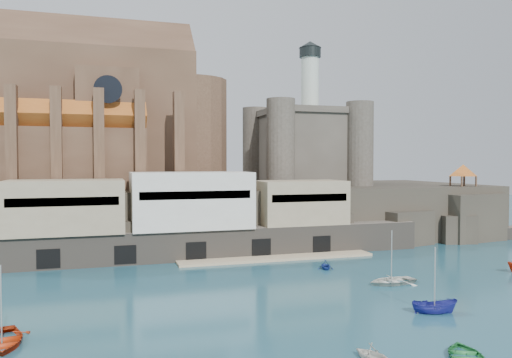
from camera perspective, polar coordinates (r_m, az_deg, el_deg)
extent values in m
plane|color=#1A4555|center=(58.81, 6.54, -12.41)|extent=(300.00, 300.00, 0.00)
cube|color=black|center=(95.45, -3.15, -3.79)|extent=(100.00, 34.00, 10.00)
cube|color=black|center=(76.55, -16.35, -6.81)|extent=(9.00, 5.00, 6.00)
cube|color=black|center=(78.61, -3.78, -6.51)|extent=(9.00, 5.00, 6.00)
cube|color=black|center=(84.13, 7.62, -5.96)|extent=(9.00, 5.00, 6.00)
cube|color=black|center=(91.93, 16.76, -5.35)|extent=(9.00, 5.00, 6.00)
cube|color=#635A4F|center=(77.13, -5.79, -7.24)|extent=(70.00, 6.00, 4.50)
cube|color=tan|center=(75.84, 2.42, -9.00)|extent=(30.00, 4.00, 0.40)
cube|color=black|center=(73.27, -22.63, -8.39)|extent=(3.00, 0.40, 2.60)
cube|color=black|center=(72.98, -14.71, -8.34)|extent=(3.00, 0.40, 2.60)
cube|color=black|center=(74.06, -6.88, -8.14)|extent=(3.00, 0.40, 2.60)
cube|color=black|center=(76.44, 0.59, -7.81)|extent=(3.00, 0.40, 2.60)
cube|color=black|center=(80.01, 7.48, -7.38)|extent=(3.00, 0.40, 2.60)
cube|color=gray|center=(76.09, -20.92, -2.93)|extent=(16.00, 9.00, 7.50)
cube|color=silver|center=(76.97, -7.42, -2.39)|extent=(18.00, 9.00, 8.50)
cube|color=gray|center=(81.99, 5.10, -2.64)|extent=(14.00, 8.00, 7.00)
cube|color=#483122|center=(94.49, -19.06, 6.37)|extent=(38.00, 14.00, 24.00)
cube|color=#483122|center=(96.18, -19.14, 13.51)|extent=(38.00, 13.01, 13.01)
cylinder|color=#483122|center=(95.64, -7.54, 5.21)|extent=(14.00, 14.00, 20.00)
cube|color=#483122|center=(94.31, -16.60, 5.19)|extent=(10.00, 20.00, 20.00)
cube|color=#483122|center=(84.95, -21.92, 2.11)|extent=(28.00, 5.00, 10.00)
cube|color=#483122|center=(103.90, -21.04, 2.08)|extent=(28.00, 5.00, 10.00)
cube|color=#AB551D|center=(85.24, -21.98, 6.55)|extent=(28.00, 5.66, 5.66)
cube|color=#AB551D|center=(104.13, -21.09, 5.71)|extent=(28.00, 5.66, 5.66)
cylinder|color=black|center=(82.89, -16.57, 9.81)|extent=(4.40, 0.30, 4.40)
cube|color=#483122|center=(82.73, -26.14, 4.14)|extent=(1.60, 2.20, 16.00)
cube|color=#483122|center=(82.00, -21.84, 4.22)|extent=(1.60, 2.20, 16.00)
cube|color=#483122|center=(81.73, -17.49, 4.28)|extent=(1.60, 2.20, 16.00)
cube|color=#483122|center=(81.92, -13.14, 4.31)|extent=(1.60, 2.20, 16.00)
cube|color=#483122|center=(82.59, -8.83, 4.32)|extent=(1.60, 2.20, 16.00)
cube|color=#413B33|center=(100.98, 5.56, 3.34)|extent=(16.00, 16.00, 14.00)
cube|color=#413B33|center=(101.43, 5.58, 7.52)|extent=(17.00, 17.00, 1.20)
cylinder|color=#413B33|center=(90.65, 2.84, 4.13)|extent=(5.20, 5.20, 16.00)
cylinder|color=#413B33|center=(97.28, 11.76, 3.95)|extent=(5.20, 5.20, 16.00)
cylinder|color=#413B33|center=(105.83, -0.12, 3.83)|extent=(5.20, 5.20, 16.00)
cylinder|color=#413B33|center=(111.55, 7.78, 3.72)|extent=(5.20, 5.20, 16.00)
cylinder|color=#BACBBC|center=(104.71, 6.19, 10.43)|extent=(3.60, 3.60, 12.00)
cylinder|color=black|center=(105.97, 6.20, 14.18)|extent=(4.40, 4.40, 2.00)
cone|color=black|center=(106.32, 6.20, 15.02)|extent=(4.60, 4.60, 1.40)
cube|color=black|center=(102.11, 22.53, -3.93)|extent=(12.00, 10.00, 8.70)
cube|color=black|center=(97.49, 21.83, -5.29)|extent=(6.00, 5.00, 5.00)
cube|color=black|center=(106.99, 23.90, -4.41)|extent=(5.00, 4.00, 6.00)
cube|color=#483122|center=(101.76, 22.56, -1.40)|extent=(4.20, 4.20, 0.30)
cylinder|color=#483122|center=(99.43, 22.45, -0.64)|extent=(0.36, 0.36, 3.20)
cylinder|color=#483122|center=(101.50, 23.85, -0.61)|extent=(0.36, 0.36, 3.20)
cylinder|color=#483122|center=(101.92, 21.31, -0.57)|extent=(0.36, 0.36, 3.20)
cylinder|color=#483122|center=(103.94, 22.69, -0.54)|extent=(0.36, 0.36, 3.20)
pyramid|color=#AB551D|center=(101.61, 22.60, 0.93)|extent=(6.40, 6.40, 2.20)
imported|color=#AB2A0B|center=(46.63, -27.05, -16.49)|extent=(4.80, 2.11, 6.50)
imported|color=navy|center=(52.64, 19.72, -14.25)|extent=(2.09, 2.06, 4.43)
imported|color=silver|center=(63.13, 15.21, -11.46)|extent=(1.69, 4.52, 6.19)
imported|color=navy|center=(69.64, 7.94, -10.14)|extent=(2.97, 2.32, 3.02)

